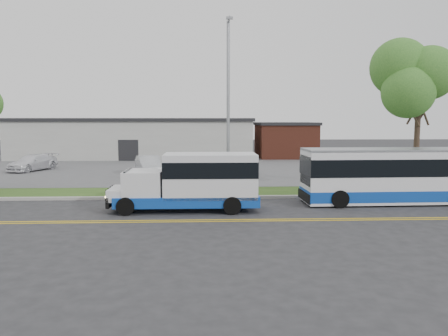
{
  "coord_description": "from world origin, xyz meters",
  "views": [
    {
      "loc": [
        1.73,
        -21.87,
        4.21
      ],
      "look_at": [
        2.71,
        1.53,
        1.6
      ],
      "focal_mm": 35.0,
      "sensor_mm": 36.0,
      "label": 1
    }
  ],
  "objects_px": {
    "shuttle_bus": "(196,180)",
    "transit_bus": "(401,176)",
    "tree_east": "(419,84)",
    "parked_car_b": "(33,162)",
    "streetlight_near": "(228,101)",
    "parked_car_a": "(149,166)"
  },
  "relations": [
    {
      "from": "transit_bus",
      "to": "tree_east",
      "type": "bearing_deg",
      "value": 53.72
    },
    {
      "from": "shuttle_bus",
      "to": "parked_car_b",
      "type": "relative_size",
      "value": 1.54
    },
    {
      "from": "shuttle_bus",
      "to": "transit_bus",
      "type": "xyz_separation_m",
      "value": [
        10.33,
        1.35,
        -0.02
      ]
    },
    {
      "from": "tree_east",
      "to": "transit_bus",
      "type": "xyz_separation_m",
      "value": [
        -2.41,
        -3.45,
        -4.81
      ]
    },
    {
      "from": "streetlight_near",
      "to": "shuttle_bus",
      "type": "distance_m",
      "value": 6.18
    },
    {
      "from": "tree_east",
      "to": "transit_bus",
      "type": "distance_m",
      "value": 6.39
    },
    {
      "from": "shuttle_bus",
      "to": "transit_bus",
      "type": "distance_m",
      "value": 10.42
    },
    {
      "from": "shuttle_bus",
      "to": "parked_car_a",
      "type": "bearing_deg",
      "value": 107.07
    },
    {
      "from": "streetlight_near",
      "to": "parked_car_b",
      "type": "height_order",
      "value": "streetlight_near"
    },
    {
      "from": "transit_bus",
      "to": "parked_car_b",
      "type": "relative_size",
      "value": 2.22
    },
    {
      "from": "shuttle_bus",
      "to": "transit_bus",
      "type": "bearing_deg",
      "value": 7.49
    },
    {
      "from": "tree_east",
      "to": "parked_car_b",
      "type": "height_order",
      "value": "tree_east"
    },
    {
      "from": "shuttle_bus",
      "to": "parked_car_a",
      "type": "relative_size",
      "value": 1.58
    },
    {
      "from": "shuttle_bus",
      "to": "parked_car_a",
      "type": "distance_m",
      "value": 12.71
    },
    {
      "from": "parked_car_b",
      "to": "parked_car_a",
      "type": "bearing_deg",
      "value": 2.36
    },
    {
      "from": "shuttle_bus",
      "to": "parked_car_b",
      "type": "distance_m",
      "value": 20.67
    },
    {
      "from": "transit_bus",
      "to": "parked_car_a",
      "type": "relative_size",
      "value": 2.28
    },
    {
      "from": "transit_bus",
      "to": "parked_car_a",
      "type": "distance_m",
      "value": 17.72
    },
    {
      "from": "streetlight_near",
      "to": "parked_car_b",
      "type": "distance_m",
      "value": 19.4
    },
    {
      "from": "shuttle_bus",
      "to": "transit_bus",
      "type": "relative_size",
      "value": 0.69
    },
    {
      "from": "shuttle_bus",
      "to": "parked_car_a",
      "type": "height_order",
      "value": "shuttle_bus"
    },
    {
      "from": "shuttle_bus",
      "to": "transit_bus",
      "type": "height_order",
      "value": "transit_bus"
    }
  ]
}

